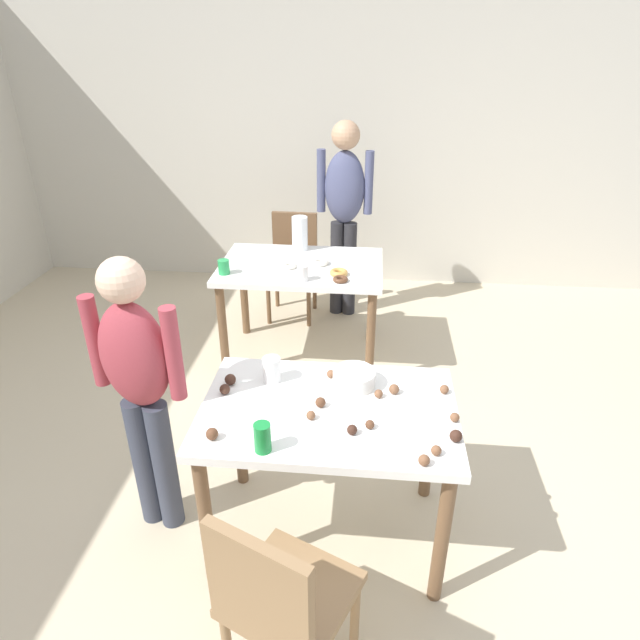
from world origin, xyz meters
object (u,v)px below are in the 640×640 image
Objects in this scene: dining_table_far at (301,278)px; mixing_bowl at (354,378)px; person_adult_far at (344,203)px; pitcher_far at (300,233)px; chair_near_table at (279,599)px; chair_far_table at (293,259)px; dining_table_near at (328,428)px; soda_can at (262,438)px; person_girl_near at (139,380)px.

mixing_bowl is at bearing -73.51° from dining_table_far.
person_adult_far reaches higher than pitcher_far.
pitcher_far reaches higher than chair_near_table.
mixing_bowl is at bearing -74.73° from chair_far_table.
soda_can is at bearing -127.68° from dining_table_near.
pitcher_far is (-0.27, 2.67, 0.38)m from chair_near_table.
person_adult_far is (-0.08, 2.42, 0.34)m from dining_table_near.
mixing_bowl is at bearing -74.76° from pitcher_far.
chair_far_table is at bearing 97.27° from chair_near_table.
mixing_bowl is 0.77× the size of pitcher_far.
person_adult_far reaches higher than chair_far_table.
soda_can is at bearing -26.30° from person_girl_near.
soda_can is at bearing 105.94° from chair_near_table.
dining_table_near is at bearing -88.15° from person_adult_far.
person_girl_near is 2.54m from person_adult_far.
person_girl_near is at bearing 134.68° from chair_near_table.
dining_table_far is at bearing -108.11° from person_adult_far.
person_adult_far reaches higher than soda_can.
chair_far_table is 0.64m from person_adult_far.
mixing_bowl is 0.58m from soda_can.
chair_far_table is 4.48× the size of mixing_bowl.
person_adult_far is at bearing 91.85° from dining_table_near.
chair_near_table is (0.23, -2.38, -0.15)m from dining_table_far.
chair_near_table is 3.19m from person_adult_far.
person_adult_far is (0.42, 0.03, 0.48)m from chair_far_table.
person_adult_far reaches higher than dining_table_far.
dining_table_far is 0.70× the size of person_adult_far.
chair_far_table is at bearing 102.82° from dining_table_far.
person_adult_far is at bearing 4.69° from chair_far_table.
chair_far_table is 3.47× the size of pitcher_far.
soda_can is at bearing -84.19° from chair_far_table.
soda_can is at bearing -93.16° from person_adult_far.
dining_table_near is 9.04× the size of soda_can.
soda_can reaches higher than dining_table_near.
person_girl_near reaches higher than chair_near_table.
person_adult_far is 0.58m from pitcher_far.
dining_table_far is 1.95m from soda_can.
chair_near_table is 0.55m from soda_can.
person_adult_far is 6.44× the size of pitcher_far.
person_girl_near reaches higher than dining_table_far.
pitcher_far is at bearing 101.03° from dining_table_near.
person_girl_near is 0.87× the size of person_adult_far.
dining_table_near is at bearing -119.12° from mixing_bowl.
soda_can is at bearing -86.17° from pitcher_far.
chair_near_table is 1.00× the size of chair_far_table.
soda_can reaches higher than chair_far_table.
dining_table_near is 0.78× the size of person_girl_near.
pitcher_far is (-0.38, 1.94, 0.24)m from dining_table_near.
pitcher_far reaches higher than dining_table_near.
dining_table_near is at bearing -78.97° from pitcher_far.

